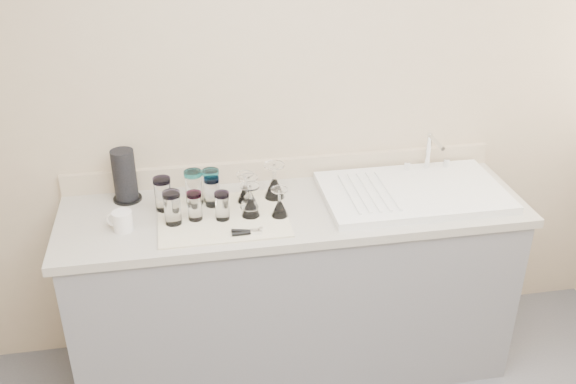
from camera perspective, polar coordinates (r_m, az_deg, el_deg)
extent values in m
cube|color=tan|center=(2.97, -0.48, 7.47)|extent=(3.50, 0.04, 2.50)
cube|color=slate|center=(3.10, 0.53, -8.84)|extent=(2.00, 0.60, 0.86)
cube|color=gray|center=(2.86, 0.57, -1.60)|extent=(2.06, 0.62, 0.04)
cube|color=white|center=(2.98, 11.03, -0.02)|extent=(0.82, 0.50, 0.03)
cylinder|color=silver|center=(3.15, 12.36, 3.60)|extent=(0.02, 0.02, 0.18)
cylinder|color=silver|center=(3.05, 13.05, 4.35)|extent=(0.02, 0.16, 0.02)
cylinder|color=silver|center=(3.14, 10.54, 2.33)|extent=(0.03, 0.03, 0.04)
cylinder|color=silver|center=(3.21, 13.89, 2.57)|extent=(0.03, 0.03, 0.04)
cube|color=white|center=(2.77, -5.81, -2.23)|extent=(0.55, 0.42, 0.01)
cylinder|color=white|center=(2.83, -11.04, -0.33)|extent=(0.07, 0.07, 0.13)
cylinder|color=#614299|center=(2.79, -11.18, 1.03)|extent=(0.08, 0.08, 0.02)
cylinder|color=white|center=(2.85, -8.36, 0.24)|extent=(0.07, 0.07, 0.14)
cylinder|color=teal|center=(2.82, -8.47, 1.65)|extent=(0.08, 0.08, 0.02)
cylinder|color=white|center=(2.83, -6.75, -0.11)|extent=(0.06, 0.06, 0.12)
cylinder|color=blue|center=(2.80, -6.82, 1.11)|extent=(0.07, 0.07, 0.02)
cylinder|color=white|center=(2.71, -10.23, -1.56)|extent=(0.07, 0.07, 0.13)
cylinder|color=#B29DE9|center=(2.68, -10.36, -0.19)|extent=(0.07, 0.07, 0.02)
cylinder|color=white|center=(2.73, -8.28, -1.37)|extent=(0.06, 0.06, 0.11)
cylinder|color=#CC2885|center=(2.70, -8.37, -0.20)|extent=(0.06, 0.06, 0.02)
cylinder|color=white|center=(2.72, -5.86, -1.38)|extent=(0.06, 0.06, 0.11)
cylinder|color=#6B449F|center=(2.69, -5.92, -0.22)|extent=(0.06, 0.06, 0.02)
cylinder|color=white|center=(2.86, -6.83, 0.39)|extent=(0.07, 0.07, 0.13)
cylinder|color=#2DACC0|center=(2.83, -6.92, 1.75)|extent=(0.08, 0.08, 0.02)
cone|color=white|center=(2.86, -3.78, -0.17)|extent=(0.08, 0.08, 0.07)
cylinder|color=white|center=(2.83, -3.82, 0.96)|extent=(0.01, 0.01, 0.06)
cylinder|color=white|center=(2.82, -3.84, 1.55)|extent=(0.08, 0.08, 0.01)
cone|color=white|center=(2.89, -1.22, 0.32)|extent=(0.09, 0.09, 0.09)
cylinder|color=white|center=(2.85, -1.24, 1.70)|extent=(0.01, 0.01, 0.07)
cylinder|color=white|center=(2.83, -1.24, 2.41)|extent=(0.09, 0.09, 0.01)
cone|color=white|center=(2.75, -3.35, -1.38)|extent=(0.08, 0.08, 0.08)
cylinder|color=white|center=(2.71, -3.39, -0.13)|extent=(0.01, 0.01, 0.06)
cylinder|color=white|center=(2.70, -3.41, 0.52)|extent=(0.08, 0.08, 0.01)
cone|color=white|center=(2.74, -0.75, -1.49)|extent=(0.07, 0.07, 0.07)
cylinder|color=white|center=(2.71, -0.76, -0.37)|extent=(0.01, 0.01, 0.05)
cylinder|color=white|center=(2.70, -0.76, 0.20)|extent=(0.07, 0.07, 0.01)
cone|color=white|center=(2.81, -3.48, -0.63)|extent=(0.08, 0.08, 0.08)
cylinder|color=white|center=(2.78, -3.52, 0.62)|extent=(0.01, 0.01, 0.06)
cylinder|color=white|center=(2.76, -3.54, 1.27)|extent=(0.08, 0.08, 0.01)
cube|color=silver|center=(2.63, -2.82, -3.54)|extent=(0.05, 0.03, 0.02)
cylinder|color=black|center=(2.62, -3.96, -3.68)|extent=(0.10, 0.02, 0.02)
cylinder|color=black|center=(2.64, -4.00, -3.48)|extent=(0.10, 0.04, 0.02)
cylinder|color=silver|center=(2.74, -14.47, -2.52)|extent=(0.11, 0.11, 0.08)
torus|color=silver|center=(2.75, -15.27, -2.41)|extent=(0.06, 0.03, 0.06)
cylinder|color=black|center=(2.99, -14.06, -0.56)|extent=(0.13, 0.13, 0.01)
cylinder|color=black|center=(2.93, -14.33, 1.51)|extent=(0.10, 0.10, 0.23)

